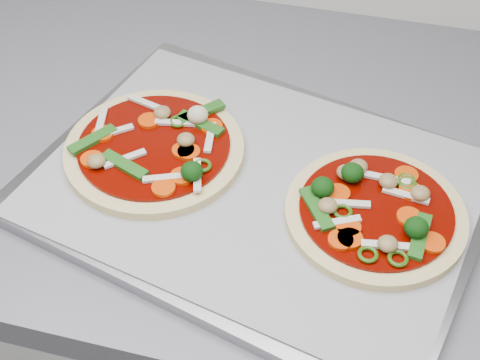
# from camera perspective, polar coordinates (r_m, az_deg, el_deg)

# --- Properties ---
(baking_tray) EXTENTS (0.54, 0.45, 0.02)m
(baking_tray) POSITION_cam_1_polar(r_m,az_deg,el_deg) (0.72, 1.41, -0.73)
(baking_tray) COLOR gray
(baking_tray) RESTS_ON countertop
(parchment) EXTENTS (0.51, 0.41, 0.00)m
(parchment) POSITION_cam_1_polar(r_m,az_deg,el_deg) (0.72, 1.42, -0.26)
(parchment) COLOR gray
(parchment) RESTS_ON baking_tray
(pizza_left) EXTENTS (0.28, 0.28, 0.03)m
(pizza_left) POSITION_cam_1_polar(r_m,az_deg,el_deg) (0.75, -7.17, 2.75)
(pizza_left) COLOR #DCC079
(pizza_left) RESTS_ON parchment
(pizza_right) EXTENTS (0.20, 0.20, 0.03)m
(pizza_right) POSITION_cam_1_polar(r_m,az_deg,el_deg) (0.69, 11.38, -2.57)
(pizza_right) COLOR #DCC079
(pizza_right) RESTS_ON parchment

